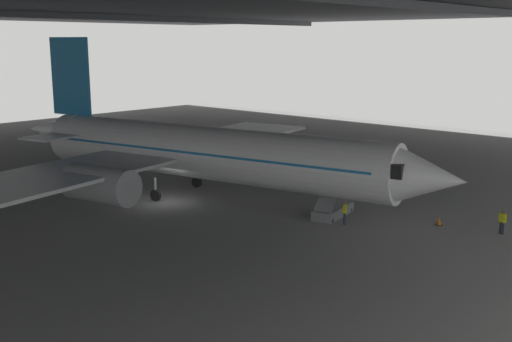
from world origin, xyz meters
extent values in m
plane|color=slate|center=(0.00, 0.00, 0.00)|extent=(110.00, 110.00, 0.00)
cylinder|color=white|center=(2.91, -1.55, 3.68)|extent=(9.84, 31.25, 4.16)
cone|color=white|center=(6.13, -18.63, 3.68)|extent=(4.93, 5.66, 4.08)
cube|color=black|center=(5.64, -16.05, 4.20)|extent=(4.02, 3.52, 0.92)
cone|color=white|center=(-0.31, 15.53, 4.10)|extent=(4.71, 7.20, 3.54)
cube|color=#1972B2|center=(0.18, 12.95, 9.17)|extent=(1.08, 4.51, 6.81)
cube|color=white|center=(3.25, 12.37, 4.30)|extent=(5.84, 4.33, 0.16)
cube|color=white|center=(-2.48, 11.29, 4.30)|extent=(5.84, 4.33, 0.16)
cube|color=white|center=(12.57, 5.38, 3.26)|extent=(18.50, 10.66, 0.24)
cylinder|color=#9EA3A8|center=(10.94, 2.77, 2.54)|extent=(3.54, 5.79, 2.58)
cube|color=white|center=(-8.61, 1.39, 3.26)|extent=(18.50, 10.66, 0.24)
cylinder|color=#9EA3A8|center=(-6.14, -0.45, 2.54)|extent=(3.54, 5.79, 2.58)
cube|color=#1972B2|center=(2.91, -1.55, 3.99)|extent=(9.50, 29.04, 0.16)
cylinder|color=#9EA3A8|center=(4.84, -11.77, 1.25)|extent=(0.20, 0.20, 1.15)
cylinder|color=black|center=(4.84, -11.77, 0.45)|extent=(0.46, 0.94, 0.90)
cylinder|color=#9EA3A8|center=(4.98, 1.92, 1.25)|extent=(0.20, 0.20, 1.15)
cylinder|color=black|center=(4.98, 1.92, 0.45)|extent=(0.46, 0.94, 0.90)
cylinder|color=#9EA3A8|center=(-0.28, 0.93, 1.25)|extent=(0.20, 0.20, 1.15)
cylinder|color=black|center=(-0.28, 0.93, 0.45)|extent=(0.46, 0.94, 0.90)
cube|color=slate|center=(5.50, -11.84, 0.35)|extent=(4.27, 2.23, 0.70)
cube|color=slate|center=(5.50, -11.84, 2.29)|extent=(3.95, 1.98, 3.28)
cube|color=slate|center=(7.31, -11.50, 3.89)|extent=(1.32, 1.48, 0.12)
cylinder|color=black|center=(7.20, -10.91, 4.39)|extent=(0.06, 0.06, 1.00)
cylinder|color=black|center=(7.42, -12.09, 4.39)|extent=(0.06, 0.06, 1.00)
cylinder|color=black|center=(7.00, -10.85, 0.15)|extent=(0.32, 0.17, 0.30)
cylinder|color=black|center=(7.26, -12.22, 0.15)|extent=(0.32, 0.17, 0.30)
cylinder|color=black|center=(3.73, -11.46, 0.15)|extent=(0.32, 0.17, 0.30)
cylinder|color=black|center=(3.99, -12.84, 0.15)|extent=(0.32, 0.17, 0.30)
cylinder|color=#232838|center=(9.33, -22.31, 0.40)|extent=(0.14, 0.14, 0.80)
cylinder|color=#232838|center=(9.29, -22.49, 0.40)|extent=(0.14, 0.14, 0.80)
cube|color=yellow|center=(9.31, -22.40, 1.09)|extent=(0.29, 0.40, 0.57)
cylinder|color=yellow|center=(9.36, -22.17, 1.11)|extent=(0.09, 0.09, 0.54)
cylinder|color=yellow|center=(9.26, -22.62, 1.11)|extent=(0.09, 0.09, 0.54)
sphere|color=brown|center=(9.31, -22.40, 1.49)|extent=(0.22, 0.22, 0.22)
cylinder|color=#232838|center=(4.38, -13.61, 0.41)|extent=(0.14, 0.14, 0.82)
cylinder|color=#232838|center=(4.21, -13.68, 0.41)|extent=(0.14, 0.14, 0.82)
cube|color=yellow|center=(4.30, -13.65, 1.11)|extent=(0.42, 0.34, 0.58)
cylinder|color=yellow|center=(4.51, -13.56, 1.14)|extent=(0.09, 0.09, 0.55)
cylinder|color=yellow|center=(4.08, -13.73, 1.14)|extent=(0.09, 0.09, 0.55)
sphere|color=#8C6647|center=(4.30, -13.65, 1.52)|extent=(0.22, 0.22, 0.22)
cube|color=black|center=(8.45, -18.50, 0.02)|extent=(0.36, 0.36, 0.04)
cone|color=orange|center=(8.45, -18.50, 0.32)|extent=(0.30, 0.30, 0.56)
camera|label=1|loc=(-29.68, -36.29, 12.23)|focal=43.35mm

